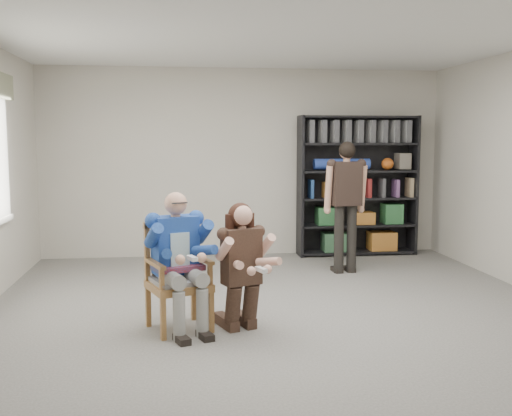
{
  "coord_description": "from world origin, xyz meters",
  "views": [
    {
      "loc": [
        -1.0,
        -5.46,
        1.76
      ],
      "look_at": [
        -0.2,
        0.6,
        1.05
      ],
      "focal_mm": 42.0,
      "sensor_mm": 36.0,
      "label": 1
    }
  ],
  "objects": [
    {
      "name": "room_shell",
      "position": [
        0.0,
        0.0,
        1.4
      ],
      "size": [
        6.0,
        7.0,
        2.8
      ],
      "primitive_type": null,
      "color": "beige",
      "rests_on": "ground"
    },
    {
      "name": "floor",
      "position": [
        0.0,
        0.0,
        0.0
      ],
      "size": [
        6.0,
        7.0,
        0.01
      ],
      "primitive_type": "cube",
      "color": "#605D58",
      "rests_on": "ground"
    },
    {
      "name": "armchair",
      "position": [
        -1.0,
        -0.03,
        0.5
      ],
      "size": [
        0.73,
        0.72,
        0.99
      ],
      "primitive_type": null,
      "rotation": [
        0.0,
        0.0,
        0.35
      ],
      "color": "brown",
      "rests_on": "floor"
    },
    {
      "name": "seated_man",
      "position": [
        -1.0,
        -0.03,
        0.64
      ],
      "size": [
        0.79,
        0.92,
        1.29
      ],
      "primitive_type": null,
      "rotation": [
        0.0,
        0.0,
        0.35
      ],
      "color": "navy",
      "rests_on": "floor"
    },
    {
      "name": "kneeling_woman",
      "position": [
        -0.42,
        -0.15,
        0.59
      ],
      "size": [
        0.74,
        0.91,
        1.18
      ],
      "primitive_type": null,
      "rotation": [
        0.0,
        0.0,
        0.35
      ],
      "color": "#32211A",
      "rests_on": "floor"
    },
    {
      "name": "bookshelf",
      "position": [
        1.7,
        3.28,
        1.05
      ],
      "size": [
        1.8,
        0.38,
        2.1
      ],
      "primitive_type": null,
      "color": "black",
      "rests_on": "floor"
    },
    {
      "name": "standing_man",
      "position": [
        1.18,
        2.07,
        0.86
      ],
      "size": [
        0.56,
        0.35,
        1.72
      ],
      "primitive_type": null,
      "rotation": [
        0.0,
        0.0,
        0.11
      ],
      "color": "black",
      "rests_on": "floor"
    }
  ]
}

